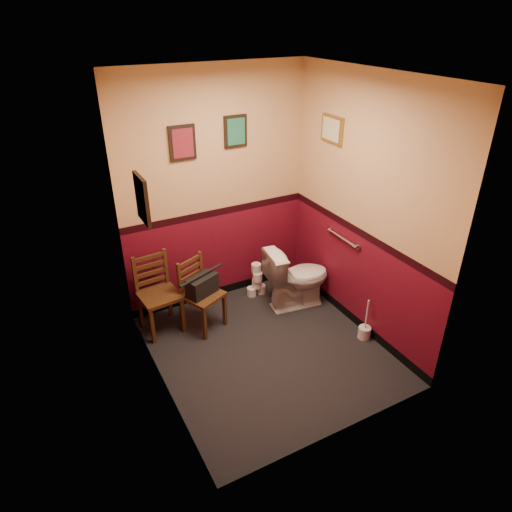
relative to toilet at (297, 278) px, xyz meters
The scene contains 17 objects.
floor 0.99m from the toilet, 141.66° to the right, with size 2.20×2.40×0.00m, color black.
ceiling 2.50m from the toilet, 141.66° to the right, with size 2.20×2.40×0.00m, color silver.
wall_back 1.37m from the toilet, 138.78° to the left, with size 2.20×2.70×0.00m, color #5D0C1D.
wall_front 2.15m from the toilet, 112.14° to the right, with size 2.20×2.70×0.00m, color #5D0C1D.
wall_left 2.14m from the toilet, 162.63° to the right, with size 2.40×2.70×0.00m, color #5D0C1D.
wall_right 1.19m from the toilet, 56.28° to the right, with size 2.40×2.70×0.00m, color #5D0C1D.
grab_bar 0.75m from the toilet, 42.43° to the right, with size 0.05×0.56×0.06m.
framed_print_back_a 2.00m from the toilet, 150.31° to the left, with size 0.28×0.04×0.36m.
framed_print_back_b 1.80m from the toilet, 127.61° to the left, with size 0.26×0.04×0.34m.
framed_print_left 2.37m from the toilet, 165.38° to the right, with size 0.04×0.30×0.38m.
framed_print_right 1.72m from the toilet, ahead, with size 0.04×0.34×0.28m.
toilet is the anchor object (origin of this frame).
toilet_brush 0.98m from the toilet, 71.06° to the right, with size 0.14×0.14×0.49m.
chair_left 1.61m from the toilet, 167.96° to the left, with size 0.44×0.44×0.87m.
chair_right 1.17m from the toilet, behind, with size 0.51×0.51×0.82m.
handbag 1.16m from the toilet, behind, with size 0.38×0.29×0.25m.
tp_stack 0.56m from the toilet, 127.75° to the left, with size 0.25×0.15×0.43m.
Camera 1 is at (-1.86, -3.23, 3.15)m, focal length 32.00 mm.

